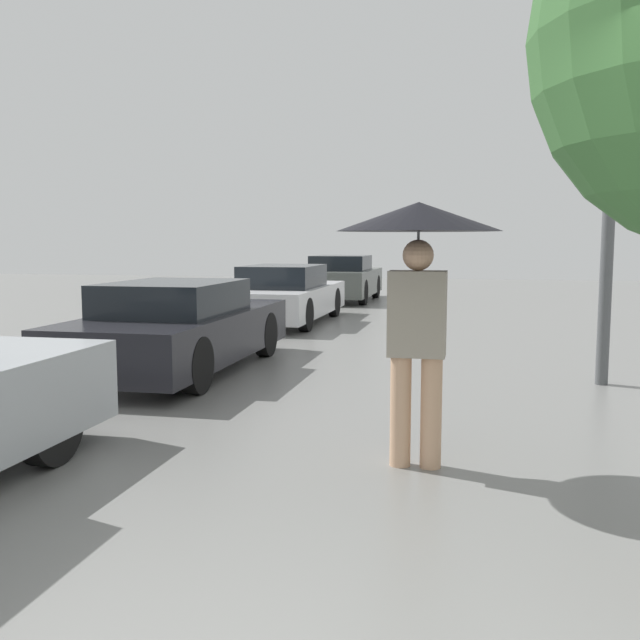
# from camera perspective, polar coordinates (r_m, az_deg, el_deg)

# --- Properties ---
(pedestrian) EXTENTS (1.19, 1.19, 1.96)m
(pedestrian) POSITION_cam_1_polar(r_m,az_deg,el_deg) (5.24, 7.86, 5.35)
(pedestrian) COLOR tan
(pedestrian) RESTS_ON ground_plane
(parked_car_second) EXTENTS (1.67, 4.25, 1.17)m
(parked_car_second) POSITION_cam_1_polar(r_m,az_deg,el_deg) (9.36, -11.18, -0.63)
(parked_car_second) COLOR black
(parked_car_second) RESTS_ON ground_plane
(parked_car_third) EXTENTS (1.65, 4.37, 1.18)m
(parked_car_third) POSITION_cam_1_polar(r_m,az_deg,el_deg) (14.60, -2.78, 1.98)
(parked_car_third) COLOR silver
(parked_car_third) RESTS_ON ground_plane
(parked_car_farthest) EXTENTS (1.73, 3.88, 1.26)m
(parked_car_farthest) POSITION_cam_1_polar(r_m,az_deg,el_deg) (19.88, 1.78, 3.30)
(parked_car_farthest) COLOR #4C514C
(parked_car_farthest) RESTS_ON ground_plane
(street_lamp) EXTENTS (0.25, 0.25, 4.03)m
(street_lamp) POSITION_cam_1_polar(r_m,az_deg,el_deg) (8.90, 22.18, 9.55)
(street_lamp) COLOR #515456
(street_lamp) RESTS_ON ground_plane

